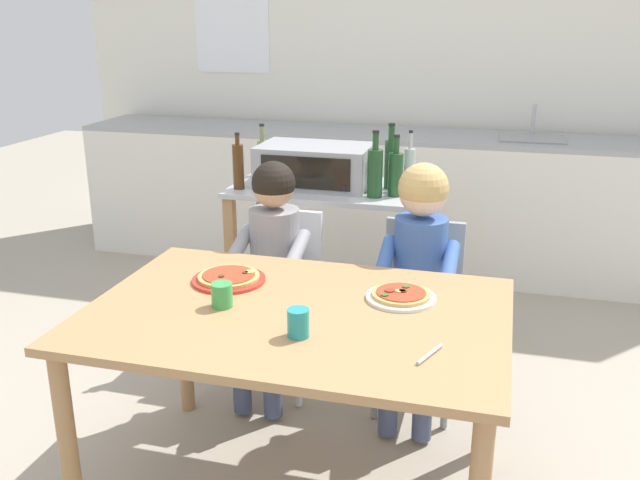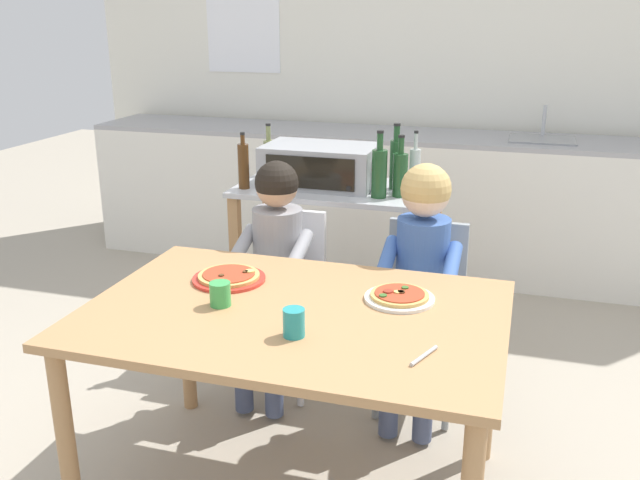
{
  "view_description": "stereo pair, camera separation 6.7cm",
  "coord_description": "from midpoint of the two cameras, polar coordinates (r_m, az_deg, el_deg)",
  "views": [
    {
      "loc": [
        0.64,
        -2.03,
        1.69
      ],
      "look_at": [
        0.0,
        0.3,
        0.88
      ],
      "focal_mm": 38.92,
      "sensor_mm": 36.0,
      "label": 1
    },
    {
      "loc": [
        0.7,
        -2.01,
        1.69
      ],
      "look_at": [
        0.0,
        0.3,
        0.88
      ],
      "focal_mm": 38.92,
      "sensor_mm": 36.0,
      "label": 2
    }
  ],
  "objects": [
    {
      "name": "child_in_blue_striped_shirt",
      "position": [
        2.86,
        8.93,
        -1.74
      ],
      "size": [
        0.32,
        0.42,
        1.09
      ],
      "color": "#424C6B",
      "rests_on": "ground"
    },
    {
      "name": "dining_table",
      "position": [
        2.37,
        -1.31,
        -7.7
      ],
      "size": [
        1.4,
        0.95,
        0.73
      ],
      "color": "#AD7F51",
      "rests_on": "ground"
    },
    {
      "name": "serving_spoon",
      "position": [
        2.05,
        9.48,
        -9.37
      ],
      "size": [
        0.06,
        0.13,
        0.01
      ],
      "primitive_type": "cylinder",
      "rotation": [
        0.0,
        1.57,
        1.19
      ],
      "color": "#B7BABF",
      "rests_on": "dining_table"
    },
    {
      "name": "bottle_slim_sauce",
      "position": [
        3.25,
        7.2,
        5.46
      ],
      "size": [
        0.07,
        0.07,
        0.29
      ],
      "color": "#1E4723",
      "rests_on": "kitchen_island_cart"
    },
    {
      "name": "dining_chair_right",
      "position": [
        3.05,
        9.03,
        -5.09
      ],
      "size": [
        0.36,
        0.36,
        0.81
      ],
      "color": "gray",
      "rests_on": "ground"
    },
    {
      "name": "back_wall_tiled",
      "position": [
        4.97,
        9.34,
        14.31
      ],
      "size": [
        4.97,
        0.13,
        2.7
      ],
      "color": "white",
      "rests_on": "ground"
    },
    {
      "name": "toaster_oven",
      "position": [
        3.43,
        0.58,
        6.15
      ],
      "size": [
        0.55,
        0.35,
        0.2
      ],
      "color": "#999BA0",
      "rests_on": "kitchen_island_cart"
    },
    {
      "name": "bottle_brown_beer",
      "position": [
        3.67,
        -3.71,
        6.97
      ],
      "size": [
        0.05,
        0.05,
        0.27
      ],
      "color": "olive",
      "rests_on": "kitchen_island_cart"
    },
    {
      "name": "pizza_plate_white",
      "position": [
        2.42,
        7.34,
        -4.65
      ],
      "size": [
        0.24,
        0.24,
        0.03
      ],
      "color": "white",
      "rests_on": "dining_table"
    },
    {
      "name": "child_in_grey_shirt",
      "position": [
        3.01,
        -3.22,
        -1.13
      ],
      "size": [
        0.32,
        0.42,
        1.06
      ],
      "color": "#424C6B",
      "rests_on": "ground"
    },
    {
      "name": "bottle_clear_vinegar",
      "position": [
        3.22,
        5.49,
        5.6
      ],
      "size": [
        0.07,
        0.07,
        0.31
      ],
      "color": "#1E4723",
      "rests_on": "kitchen_island_cart"
    },
    {
      "name": "ground_plane",
      "position": [
        3.64,
        4.4,
        -9.26
      ],
      "size": [
        11.35,
        11.35,
        0.0
      ],
      "primitive_type": "plane",
      "color": "#A89E8C"
    },
    {
      "name": "bottle_tall_green_wine",
      "position": [
        3.38,
        6.82,
        6.37
      ],
      "size": [
        0.06,
        0.06,
        0.32
      ],
      "color": "#1E4723",
      "rests_on": "kitchen_island_cart"
    },
    {
      "name": "pizza_plate_red_rimmed",
      "position": [
        2.59,
        -6.76,
        -3.05
      ],
      "size": [
        0.27,
        0.27,
        0.03
      ],
      "color": "red",
      "rests_on": "dining_table"
    },
    {
      "name": "drinking_cup_teal",
      "position": [
        2.13,
        -1.26,
        -6.81
      ],
      "size": [
        0.07,
        0.07,
        0.09
      ],
      "primitive_type": "cylinder",
      "color": "teal",
      "rests_on": "dining_table"
    },
    {
      "name": "drinking_cup_green",
      "position": [
        2.37,
        -7.41,
        -4.43
      ],
      "size": [
        0.07,
        0.07,
        0.08
      ],
      "primitive_type": "cylinder",
      "color": "green",
      "rests_on": "dining_table"
    },
    {
      "name": "bottle_squat_spirits",
      "position": [
        3.39,
        -5.75,
        6.13
      ],
      "size": [
        0.05,
        0.05,
        0.27
      ],
      "color": "#4C2D14",
      "rests_on": "kitchen_island_cart"
    },
    {
      "name": "kitchen_island_cart",
      "position": [
        3.5,
        2.02,
        -0.23
      ],
      "size": [
        1.0,
        0.54,
        0.86
      ],
      "color": "#B7BABF",
      "rests_on": "ground"
    },
    {
      "name": "bottle_dark_olive_oil",
      "position": [
        3.38,
        8.36,
        5.87
      ],
      "size": [
        0.05,
        0.05,
        0.29
      ],
      "color": "#ADB7B2",
      "rests_on": "kitchen_island_cart"
    },
    {
      "name": "kitchen_counter",
      "position": [
        4.72,
        8.16,
        3.14
      ],
      "size": [
        4.47,
        0.6,
        1.12
      ],
      "color": "silver",
      "rests_on": "ground"
    },
    {
      "name": "dining_chair_left",
      "position": [
        3.19,
        -2.43,
        -3.82
      ],
      "size": [
        0.36,
        0.36,
        0.81
      ],
      "color": "silver",
      "rests_on": "ground"
    }
  ]
}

